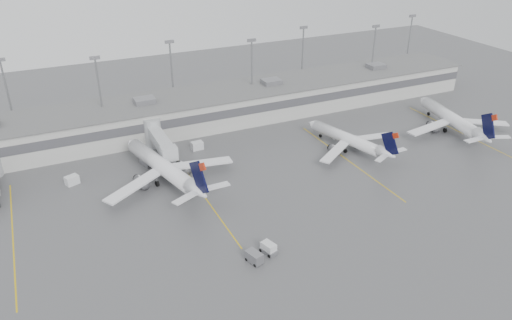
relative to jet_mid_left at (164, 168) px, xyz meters
name	(u,v)px	position (x,y,z in m)	size (l,w,h in m)	color
ground	(342,236)	(22.79, -31.83, -3.33)	(260.00, 260.00, 0.00)	#4E4E51
terminal	(221,106)	(22.79, 26.15, 0.85)	(152.00, 17.00, 9.45)	#B3B3AD
light_masts	(212,71)	(22.79, 31.92, 8.70)	(142.40, 8.00, 20.60)	gray
jet_bridge_right	(157,138)	(2.29, 13.89, 0.54)	(4.00, 17.20, 7.00)	#ADB0B3
stand_markings	(279,176)	(22.79, -7.83, -3.32)	(105.25, 40.00, 0.01)	gold
jet_mid_left	(164,168)	(0.00, 0.00, 0.00)	(28.69, 32.54, 10.70)	white
jet_mid_right	(350,139)	(43.62, -3.53, -0.60)	(23.42, 26.59, 8.77)	white
jet_far_right	(453,119)	(73.91, -5.21, -0.16)	(27.57, 31.20, 10.19)	white
baggage_tug	(269,249)	(8.94, -30.63, -2.60)	(2.60, 3.30, 1.87)	silver
baggage_cart	(254,257)	(5.74, -31.83, -2.35)	(2.45, 3.27, 1.86)	slate
gse_uld_a	(72,180)	(-17.85, 7.21, -2.39)	(2.65, 1.76, 1.87)	silver
gse_uld_b	(197,146)	(11.11, 12.00, -2.37)	(2.69, 1.80, 1.91)	silver
gse_uld_c	(337,135)	(44.82, 3.47, -2.43)	(2.54, 1.69, 1.80)	silver
gse_loader	(147,159)	(-1.45, 9.50, -2.19)	(2.28, 3.65, 2.28)	slate
cone_b	(178,168)	(4.03, 4.17, -3.01)	(0.40, 0.40, 0.64)	red
cone_c	(330,132)	(44.71, 6.48, -2.99)	(0.42, 0.42, 0.67)	red
cone_d	(442,111)	(80.85, 5.54, -3.01)	(0.39, 0.39, 0.63)	red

